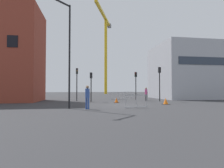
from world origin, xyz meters
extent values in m
plane|color=#333335|center=(0.00, 0.00, 0.00)|extent=(160.00, 160.00, 0.00)
cube|color=black|center=(-11.30, 4.15, 6.71)|extent=(1.10, 0.06, 1.30)
cube|color=#A8AAB2|center=(14.71, 11.34, 4.39)|extent=(12.88, 9.49, 8.78)
cube|color=#2D3847|center=(14.71, 6.55, 5.54)|extent=(10.82, 0.08, 1.10)
cylinder|color=gold|center=(3.25, 41.06, 11.85)|extent=(0.90, 0.90, 23.71)
cube|color=gold|center=(2.21, 37.93, 24.11)|extent=(6.64, 18.13, 0.70)
cube|color=slate|center=(5.16, 46.79, 24.11)|extent=(1.71, 2.09, 1.10)
cylinder|color=black|center=(-4.76, -2.18, 4.10)|extent=(0.14, 0.14, 8.21)
cube|color=black|center=(-5.39, -2.84, 8.11)|extent=(1.32, 1.39, 0.10)
cylinder|color=black|center=(-2.78, 5.31, 1.42)|extent=(0.12, 0.12, 2.84)
cube|color=black|center=(-2.78, 5.31, 3.19)|extent=(0.32, 0.34, 0.70)
sphere|color=#390605|center=(-2.72, 5.47, 3.41)|extent=(0.11, 0.11, 0.11)
sphere|color=#3C2905|center=(-2.72, 5.47, 3.19)|extent=(0.11, 0.11, 0.11)
sphere|color=green|center=(-2.72, 5.47, 2.97)|extent=(0.11, 0.11, 0.11)
cylinder|color=#232326|center=(-4.52, 6.69, 1.74)|extent=(0.12, 0.12, 3.49)
cube|color=#232326|center=(-4.52, 6.69, 3.84)|extent=(0.28, 0.32, 0.70)
sphere|color=#390605|center=(-4.49, 6.52, 4.06)|extent=(0.11, 0.11, 0.11)
sphere|color=#F2A514|center=(-4.49, 6.52, 3.84)|extent=(0.11, 0.11, 0.11)
sphere|color=#07330F|center=(-4.49, 6.52, 3.62)|extent=(0.11, 0.11, 0.11)
cylinder|color=black|center=(5.75, 4.84, 1.79)|extent=(0.12, 0.12, 3.59)
cube|color=black|center=(5.75, 4.84, 3.94)|extent=(0.31, 0.27, 0.70)
sphere|color=#390605|center=(5.93, 4.86, 4.16)|extent=(0.11, 0.11, 0.11)
sphere|color=#F2A514|center=(5.93, 4.86, 3.94)|extent=(0.11, 0.11, 0.11)
sphere|color=#07330F|center=(5.93, 4.86, 3.72)|extent=(0.11, 0.11, 0.11)
cylinder|color=black|center=(3.65, 8.18, 1.62)|extent=(0.12, 0.12, 3.25)
cube|color=black|center=(3.65, 8.18, 3.60)|extent=(0.37, 0.37, 0.70)
sphere|color=red|center=(3.52, 8.06, 3.82)|extent=(0.11, 0.11, 0.11)
sphere|color=#3C2905|center=(3.52, 8.06, 3.60)|extent=(0.11, 0.11, 0.11)
sphere|color=#07330F|center=(3.52, 8.06, 3.38)|extent=(0.11, 0.11, 0.11)
cylinder|color=#4C4C51|center=(4.44, 6.35, 0.41)|extent=(0.14, 0.14, 0.83)
cylinder|color=#4C4C51|center=(4.62, 6.44, 0.41)|extent=(0.14, 0.14, 0.83)
cylinder|color=#D14C8C|center=(4.53, 6.39, 1.17)|extent=(0.34, 0.34, 0.69)
sphere|color=#8C6647|center=(4.53, 6.39, 1.63)|extent=(0.22, 0.22, 0.22)
cylinder|color=#33519E|center=(-3.44, -2.74, 0.43)|extent=(0.14, 0.14, 0.86)
cylinder|color=#33519E|center=(-3.28, -2.86, 0.43)|extent=(0.14, 0.14, 0.86)
cylinder|color=#33519E|center=(-3.36, -2.80, 1.21)|extent=(0.34, 0.34, 0.71)
sphere|color=#8C6647|center=(-3.36, -2.80, 1.68)|extent=(0.23, 0.23, 0.23)
cube|color=#9EA0A5|center=(1.40, 9.68, 1.05)|extent=(2.42, 0.08, 0.06)
cube|color=#9EA0A5|center=(1.40, 9.68, 0.10)|extent=(2.42, 0.08, 0.06)
cylinder|color=#9EA0A5|center=(0.31, 9.67, 0.53)|extent=(0.04, 0.04, 1.05)
cylinder|color=#9EA0A5|center=(1.40, 9.68, 0.53)|extent=(0.04, 0.04, 1.05)
cylinder|color=#9EA0A5|center=(2.48, 9.69, 0.53)|extent=(0.04, 0.04, 1.05)
cube|color=#9EA0A5|center=(0.51, -2.71, 1.05)|extent=(1.90, 0.09, 0.06)
cube|color=#9EA0A5|center=(0.51, -2.71, 0.10)|extent=(1.90, 0.09, 0.06)
cylinder|color=#9EA0A5|center=(-0.35, -2.73, 0.53)|extent=(0.04, 0.04, 1.05)
cylinder|color=#9EA0A5|center=(0.51, -2.71, 0.53)|extent=(0.04, 0.04, 1.05)
cylinder|color=#9EA0A5|center=(1.36, -2.70, 0.53)|extent=(0.04, 0.04, 1.05)
cube|color=#B2B5BA|center=(3.65, 13.12, 1.05)|extent=(1.83, 0.33, 0.06)
cube|color=#B2B5BA|center=(3.65, 13.12, 0.10)|extent=(1.83, 0.33, 0.06)
cylinder|color=#B2B5BA|center=(2.82, 13.00, 0.53)|extent=(0.04, 0.04, 1.05)
cylinder|color=#B2B5BA|center=(3.65, 13.12, 0.53)|extent=(0.04, 0.04, 1.05)
cylinder|color=#B2B5BA|center=(4.47, 13.24, 0.53)|extent=(0.04, 0.04, 1.05)
cube|color=black|center=(-0.01, 3.37, 0.01)|extent=(0.56, 0.56, 0.03)
cone|color=#E55B0F|center=(-0.01, 3.37, 0.28)|extent=(0.43, 0.43, 0.56)
cube|color=black|center=(4.49, 0.45, 0.01)|extent=(0.65, 0.65, 0.03)
cone|color=orange|center=(4.49, 0.45, 0.33)|extent=(0.50, 0.50, 0.66)
camera|label=1|loc=(-3.62, -16.82, 1.52)|focal=29.24mm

